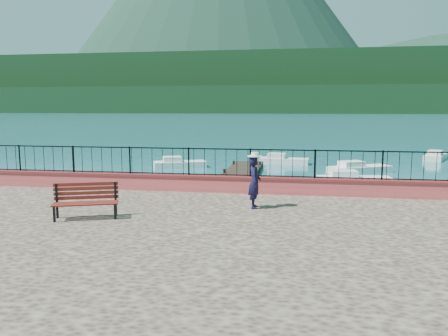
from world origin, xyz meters
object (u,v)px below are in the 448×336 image
(boat_2, at_px, (360,166))
(boat_4, at_px, (284,158))
(person, at_px, (255,182))
(boat_3, at_px, (180,162))
(boat_5, at_px, (436,154))
(park_bench, at_px, (86,208))
(boat_1, at_px, (355,177))
(boat_0, at_px, (135,191))

(boat_2, distance_m, boat_4, 6.15)
(person, relative_size, boat_3, 0.43)
(boat_2, bearing_deg, boat_3, 149.18)
(boat_2, xyz_separation_m, boat_5, (7.13, 8.49, 0.00))
(boat_3, distance_m, boat_5, 20.78)
(park_bench, height_order, boat_4, park_bench)
(park_bench, distance_m, boat_1, 16.12)
(person, bearing_deg, boat_1, -25.41)
(boat_1, distance_m, boat_5, 15.35)
(park_bench, relative_size, boat_3, 0.50)
(person, distance_m, boat_2, 17.02)
(boat_0, xyz_separation_m, boat_1, (10.36, 5.62, 0.00))
(park_bench, relative_size, boat_1, 0.46)
(boat_1, relative_size, boat_4, 1.07)
(boat_3, distance_m, boat_4, 7.79)
(boat_4, relative_size, boat_5, 0.88)
(park_bench, relative_size, boat_5, 0.43)
(park_bench, relative_size, boat_0, 0.47)
(person, height_order, boat_3, person)
(boat_0, distance_m, boat_2, 15.21)
(park_bench, height_order, boat_2, park_bench)
(boat_2, relative_size, boat_4, 1.15)
(boat_0, height_order, boat_5, same)
(boat_0, relative_size, boat_4, 1.04)
(person, relative_size, boat_1, 0.40)
(boat_1, bearing_deg, boat_3, 149.18)
(boat_1, xyz_separation_m, boat_4, (-4.03, 8.26, 0.00))
(person, height_order, boat_4, person)
(person, relative_size, boat_0, 0.41)
(person, xyz_separation_m, boat_2, (5.31, 16.09, -1.57))
(person, xyz_separation_m, boat_5, (12.44, 24.58, -1.57))
(boat_1, bearing_deg, boat_5, 52.36)
(boat_2, distance_m, boat_3, 12.08)
(person, distance_m, boat_5, 27.60)
(boat_2, xyz_separation_m, boat_4, (-4.93, 3.68, 0.00))
(boat_1, distance_m, boat_4, 9.19)
(boat_2, height_order, boat_5, same)
(park_bench, distance_m, boat_2, 20.53)
(boat_1, bearing_deg, boat_2, 72.74)
(boat_1, distance_m, boat_3, 12.29)
(boat_4, bearing_deg, boat_3, -149.77)
(boat_2, bearing_deg, boat_1, -129.36)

